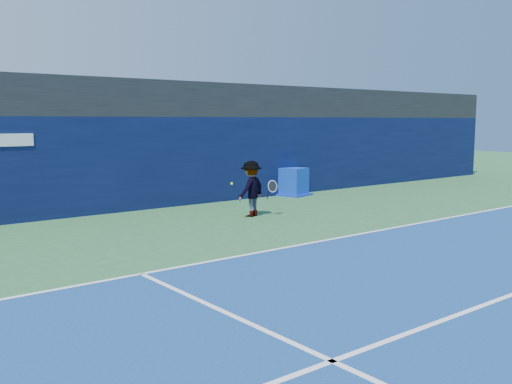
# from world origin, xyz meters

# --- Properties ---
(ground) EXTENTS (80.00, 80.00, 0.00)m
(ground) POSITION_xyz_m (0.00, 0.00, 0.00)
(ground) COLOR #2C6335
(ground) RESTS_ON ground
(baseline) EXTENTS (24.00, 0.10, 0.01)m
(baseline) POSITION_xyz_m (0.00, 3.00, 0.01)
(baseline) COLOR white
(baseline) RESTS_ON ground
(stadium_band) EXTENTS (36.00, 3.00, 1.20)m
(stadium_band) POSITION_xyz_m (0.00, 11.50, 3.60)
(stadium_band) COLOR black
(stadium_band) RESTS_ON back_wall_assembly
(back_wall_assembly) EXTENTS (36.00, 1.03, 3.00)m
(back_wall_assembly) POSITION_xyz_m (-0.00, 10.50, 1.50)
(back_wall_assembly) COLOR #0A1238
(back_wall_assembly) RESTS_ON ground
(equipment_cart) EXTENTS (1.35, 1.35, 1.06)m
(equipment_cart) POSITION_xyz_m (4.89, 9.72, 0.48)
(equipment_cart) COLOR #0D33B8
(equipment_cart) RESTS_ON ground
(tennis_player) EXTENTS (1.35, 0.91, 1.68)m
(tennis_player) POSITION_xyz_m (0.64, 6.89, 0.84)
(tennis_player) COLOR silver
(tennis_player) RESTS_ON ground
(tennis_ball) EXTENTS (0.07, 0.07, 0.07)m
(tennis_ball) POSITION_xyz_m (-1.04, 5.57, 1.23)
(tennis_ball) COLOR #AED918
(tennis_ball) RESTS_ON ground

